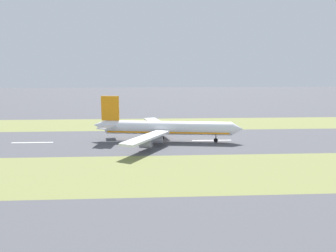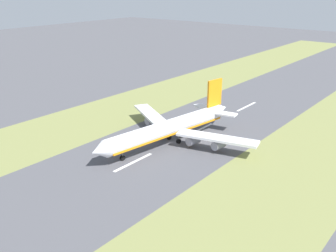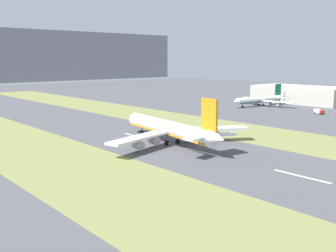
% 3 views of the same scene
% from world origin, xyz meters
% --- Properties ---
extents(ground_plane, '(800.00, 800.00, 0.00)m').
position_xyz_m(ground_plane, '(0.00, 0.00, 0.00)').
color(ground_plane, '#4C4C51').
extents(grass_median_west, '(40.00, 600.00, 0.01)m').
position_xyz_m(grass_median_west, '(-45.00, 0.00, 0.00)').
color(grass_median_west, olive).
rests_on(grass_median_west, ground).
extents(grass_median_east, '(40.00, 600.00, 0.01)m').
position_xyz_m(grass_median_east, '(45.00, 0.00, 0.00)').
color(grass_median_east, olive).
rests_on(grass_median_east, ground).
extents(centreline_dash_near, '(1.20, 18.00, 0.01)m').
position_xyz_m(centreline_dash_near, '(0.00, -58.02, 0.01)').
color(centreline_dash_near, silver).
rests_on(centreline_dash_near, ground).
extents(centreline_dash_mid, '(1.20, 18.00, 0.01)m').
position_xyz_m(centreline_dash_mid, '(0.00, -18.02, 0.01)').
color(centreline_dash_mid, silver).
rests_on(centreline_dash_mid, ground).
extents(centreline_dash_far, '(1.20, 18.00, 0.01)m').
position_xyz_m(centreline_dash_far, '(0.00, 21.98, 0.01)').
color(centreline_dash_far, silver).
rests_on(centreline_dash_far, ground).
extents(airplane_main_jet, '(63.51, 67.11, 20.20)m').
position_xyz_m(airplane_main_jet, '(0.74, 0.09, 6.02)').
color(airplane_main_jet, white).
rests_on(airplane_main_jet, ground).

